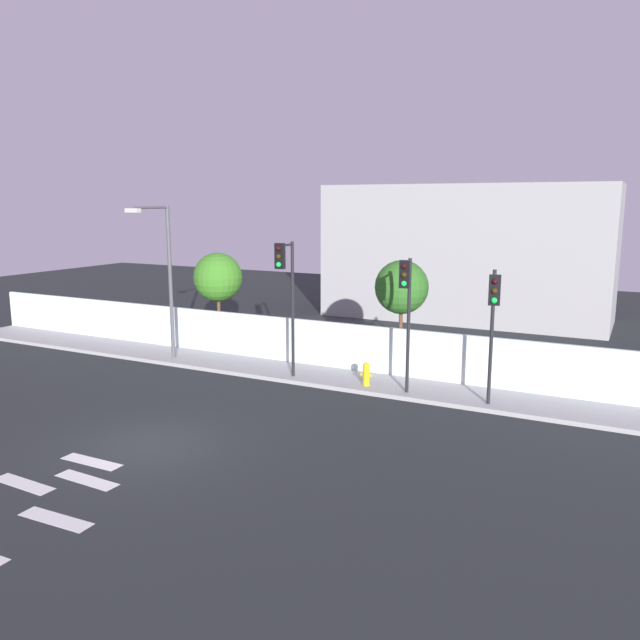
% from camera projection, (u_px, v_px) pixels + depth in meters
% --- Properties ---
extents(ground_plane, '(80.00, 80.00, 0.00)m').
position_uv_depth(ground_plane, '(149.00, 445.00, 17.51)').
color(ground_plane, '#232729').
extents(sidewalk, '(36.00, 2.40, 0.15)m').
position_uv_depth(sidewalk, '(295.00, 373.00, 24.67)').
color(sidewalk, '#9B9B9B').
rests_on(sidewalk, ground).
extents(perimeter_wall, '(36.00, 0.18, 1.80)m').
position_uv_depth(perimeter_wall, '(310.00, 342.00, 25.62)').
color(perimeter_wall, silver).
rests_on(perimeter_wall, sidewalk).
extents(crosswalk_marking, '(4.03, 4.72, 0.01)m').
position_uv_depth(crosswalk_marking, '(34.00, 499.00, 14.34)').
color(crosswalk_marking, silver).
rests_on(crosswalk_marking, ground).
extents(traffic_light_left, '(0.36, 1.31, 5.07)m').
position_uv_depth(traffic_light_left, '(286.00, 281.00, 22.76)').
color(traffic_light_left, black).
rests_on(traffic_light_left, sidewalk).
extents(traffic_light_center, '(0.36, 1.07, 4.64)m').
position_uv_depth(traffic_light_center, '(406.00, 298.00, 20.88)').
color(traffic_light_center, black).
rests_on(traffic_light_center, sidewalk).
extents(traffic_light_right, '(0.57, 1.71, 4.39)m').
position_uv_depth(traffic_light_right, '(493.00, 310.00, 19.28)').
color(traffic_light_right, black).
rests_on(traffic_light_right, sidewalk).
extents(street_lamp_curbside, '(0.60, 2.17, 6.32)m').
position_uv_depth(street_lamp_curbside, '(165.00, 269.00, 25.81)').
color(street_lamp_curbside, '#4C4C51').
rests_on(street_lamp_curbside, sidewalk).
extents(fire_hydrant, '(0.44, 0.26, 0.85)m').
position_uv_depth(fire_hydrant, '(366.00, 373.00, 22.63)').
color(fire_hydrant, gold).
rests_on(fire_hydrant, sidewalk).
extents(roadside_tree_leftmost, '(2.19, 2.19, 4.41)m').
position_uv_depth(roadside_tree_leftmost, '(218.00, 277.00, 28.37)').
color(roadside_tree_leftmost, brown).
rests_on(roadside_tree_leftmost, ground).
extents(roadside_tree_midleft, '(2.09, 2.09, 4.44)m').
position_uv_depth(roadside_tree_midleft, '(402.00, 287.00, 24.45)').
color(roadside_tree_midleft, brown).
rests_on(roadside_tree_midleft, ground).
extents(low_building_distant, '(15.72, 6.00, 7.59)m').
position_uv_depth(low_building_distant, '(467.00, 252.00, 36.14)').
color(low_building_distant, '#999999').
rests_on(low_building_distant, ground).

